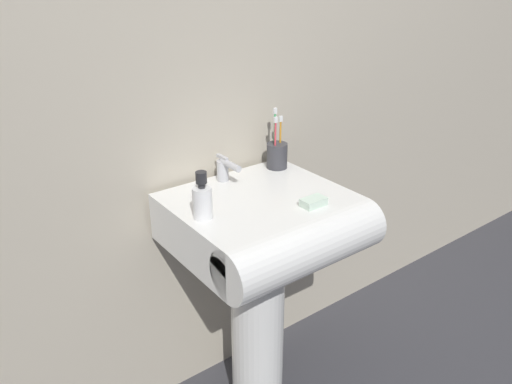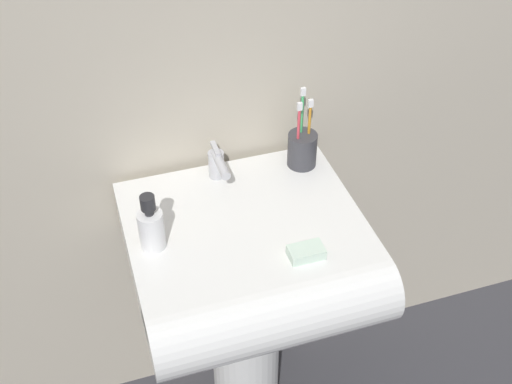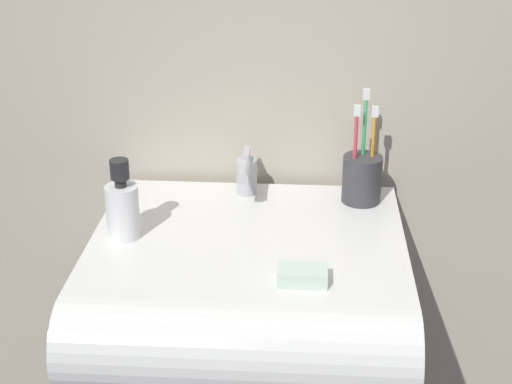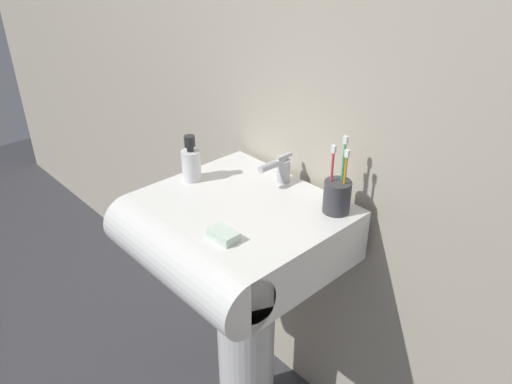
# 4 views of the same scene
# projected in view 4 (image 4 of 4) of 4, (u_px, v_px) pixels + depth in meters

# --- Properties ---
(wall_back) EXTENTS (5.00, 0.05, 2.40)m
(wall_back) POSITION_uv_depth(u_px,v_px,m) (314.00, 63.00, 1.38)
(wall_back) COLOR #B7AD99
(wall_back) RESTS_ON ground
(sink_pedestal) EXTENTS (0.19, 0.19, 0.70)m
(sink_pedestal) POSITION_uv_depth(u_px,v_px,m) (246.00, 336.00, 1.64)
(sink_pedestal) COLOR white
(sink_pedestal) RESTS_ON ground
(sink_basin) EXTENTS (0.54, 0.52, 0.16)m
(sink_basin) POSITION_uv_depth(u_px,v_px,m) (229.00, 234.00, 1.39)
(sink_basin) COLOR white
(sink_basin) RESTS_ON sink_pedestal
(faucet) EXTENTS (0.04, 0.12, 0.09)m
(faucet) POSITION_uv_depth(u_px,v_px,m) (280.00, 168.00, 1.47)
(faucet) COLOR #B7B7BC
(faucet) RESTS_ON sink_basin
(toothbrush_cup) EXTENTS (0.07, 0.07, 0.22)m
(toothbrush_cup) POSITION_uv_depth(u_px,v_px,m) (337.00, 195.00, 1.33)
(toothbrush_cup) COLOR #38383D
(toothbrush_cup) RESTS_ON sink_basin
(soap_bottle) EXTENTS (0.06, 0.06, 0.14)m
(soap_bottle) POSITION_uv_depth(u_px,v_px,m) (191.00, 163.00, 1.49)
(soap_bottle) COLOR white
(soap_bottle) RESTS_ON sink_basin
(bar_soap) EXTENTS (0.08, 0.05, 0.02)m
(bar_soap) POSITION_uv_depth(u_px,v_px,m) (223.00, 235.00, 1.23)
(bar_soap) COLOR silver
(bar_soap) RESTS_ON sink_basin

